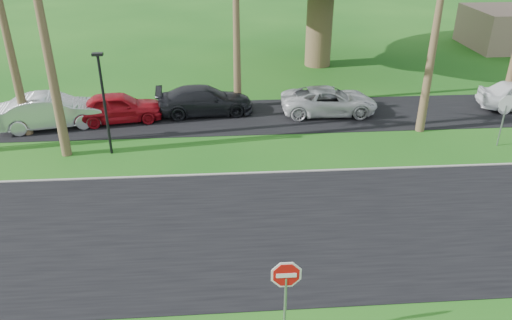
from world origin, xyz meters
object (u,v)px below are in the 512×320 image
Objects in this scene: stop_sign_far at (505,110)px; car_red at (118,107)px; car_silver at (52,111)px; stop_sign_near at (286,285)px; car_minivan at (329,101)px; car_dark at (205,101)px.

stop_sign_far reaches higher than car_red.
car_silver is at bearing -10.13° from stop_sign_far.
car_red is at bearing -13.40° from stop_sign_far.
stop_sign_near is 0.51× the size of car_minivan.
car_silver is 1.13× the size of car_red.
stop_sign_near reaches higher than car_silver.
stop_sign_near is 17.90m from car_silver.
stop_sign_far is 8.56m from car_minivan.
stop_sign_near is 16.27m from car_minivan.
stop_sign_far is at bearing -122.30° from car_minivan.
car_silver reaches higher than car_dark.
car_minivan is at bearing -98.46° from car_silver.
car_red is at bearing -92.49° from car_silver.
car_minivan is (11.15, 0.28, -0.06)m from car_red.
car_silver is at bearing 94.82° from car_dark.
stop_sign_far is 0.51× the size of car_dark.
car_dark is at bearing -88.58° from car_red.
car_red is (3.20, 0.52, -0.07)m from car_silver.
stop_sign_far is 14.76m from car_dark.
car_minivan is at bearing -33.09° from stop_sign_far.
car_red is 11.16m from car_minivan.
car_silver is 7.77m from car_dark.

